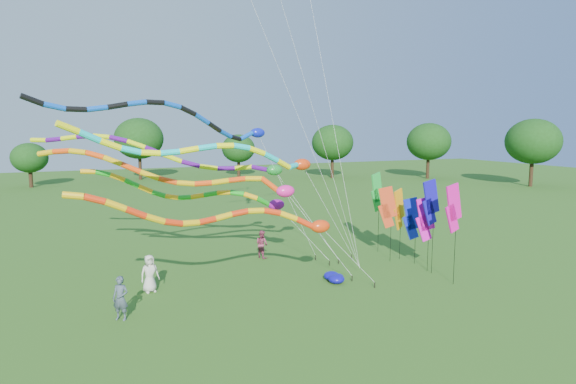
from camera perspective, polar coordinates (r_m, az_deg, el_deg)
name	(u,v)px	position (r m, az deg, el deg)	size (l,w,h in m)	color
ground	(359,305)	(22.26, 8.41, -13.12)	(160.00, 160.00, 0.00)	#245516
tree_ring	(352,200)	(16.19, 7.54, -1.00)	(117.17, 118.73, 9.56)	#382314
tube_kite_red	(238,218)	(21.15, -5.92, -3.08)	(13.52, 1.22, 6.01)	black
tube_kite_orange	(195,177)	(24.74, -10.95, 1.81)	(14.29, 6.40, 7.45)	black
tube_kite_purple	(180,156)	(27.93, -12.71, 4.16)	(15.79, 7.36, 8.20)	black
tube_kite_blue	(190,121)	(22.44, -11.59, 8.21)	(14.26, 4.90, 9.63)	black
tube_kite_cyan	(231,155)	(23.49, -6.81, 4.41)	(15.31, 3.38, 8.64)	black
tube_kite_green	(209,195)	(26.81, -9.35, -0.30)	(12.67, 4.18, 6.23)	black
banner_pole_red	(387,207)	(28.72, 11.69, -1.79)	(1.11, 0.51, 4.50)	black
banner_pole_magenta_b	(425,219)	(27.24, 15.93, -3.12)	(1.15, 0.31, 4.18)	black
banner_pole_orange	(399,209)	(29.24, 13.01, -2.01)	(1.09, 0.56, 4.33)	black
banner_pole_magenta_a	(453,208)	(25.09, 19.00, -1.85)	(1.16, 0.22, 5.18)	black
banner_pole_blue_a	(412,219)	(28.62, 14.47, -3.07)	(1.13, 0.43, 3.93)	black
banner_pole_green	(377,192)	(30.56, 10.49, -0.02)	(1.12, 0.45, 5.14)	black
banner_pole_blue_b	(431,203)	(26.70, 16.55, -1.21)	(1.16, 0.12, 5.17)	black
blue_nylon_heap	(337,278)	(25.25, 5.79, -10.06)	(1.17, 1.09, 0.45)	#0E0B99
person_a	(150,274)	(24.33, -16.08, -9.27)	(0.89, 0.58, 1.82)	beige
person_b	(120,298)	(21.31, -19.24, -11.81)	(0.67, 0.44, 1.84)	#3C4955
person_c	(262,244)	(29.41, -3.12, -6.18)	(0.82, 0.64, 1.69)	#983753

